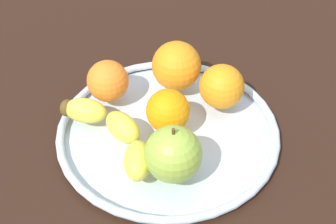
{
  "coord_description": "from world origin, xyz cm",
  "views": [
    {
      "loc": [
        -36.14,
        34.04,
        51.31
      ],
      "look_at": [
        0.0,
        0.0,
        4.8
      ],
      "focal_mm": 50.35,
      "sensor_mm": 36.0,
      "label": 1
    }
  ],
  "objects": [
    {
      "name": "ground_plane",
      "position": [
        0.0,
        0.0,
        -2.0
      ],
      "size": [
        112.49,
        112.49,
        4.0
      ],
      "primitive_type": "cube",
      "color": "black"
    },
    {
      "name": "fruit_bowl",
      "position": [
        0.0,
        0.0,
        0.92
      ],
      "size": [
        33.29,
        33.29,
        1.8
      ],
      "color": "silver",
      "rests_on": "ground_plane"
    },
    {
      "name": "banana",
      "position": [
        3.52,
        7.62,
        3.67
      ],
      "size": [
        20.42,
        8.16,
        3.73
      ],
      "rotation": [
        0.0,
        0.0,
        -0.06
      ],
      "color": "yellow",
      "rests_on": "fruit_bowl"
    },
    {
      "name": "apple",
      "position": [
        -6.94,
        5.61,
        5.63
      ],
      "size": [
        7.66,
        7.66,
        8.46
      ],
      "color": "#98BA40",
      "rests_on": "fruit_bowl"
    },
    {
      "name": "orange_front_right",
      "position": [
        -0.06,
        -0.38,
        5.02
      ],
      "size": [
        6.44,
        6.44,
        6.44
      ],
      "primitive_type": "sphere",
      "color": "orange",
      "rests_on": "fruit_bowl"
    },
    {
      "name": "orange_center",
      "position": [
        6.16,
        -7.65,
        5.74
      ],
      "size": [
        7.88,
        7.88,
        7.88
      ],
      "primitive_type": "sphere",
      "color": "orange",
      "rests_on": "fruit_bowl"
    },
    {
      "name": "orange_back_right",
      "position": [
        -1.84,
        -9.5,
        5.26
      ],
      "size": [
        6.92,
        6.92,
        6.92
      ],
      "primitive_type": "sphere",
      "color": "orange",
      "rests_on": "fruit_bowl"
    },
    {
      "name": "orange_back_left",
      "position": [
        11.3,
        2.16,
        5.07
      ],
      "size": [
        6.54,
        6.54,
        6.54
      ],
      "primitive_type": "sphere",
      "color": "orange",
      "rests_on": "fruit_bowl"
    }
  ]
}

